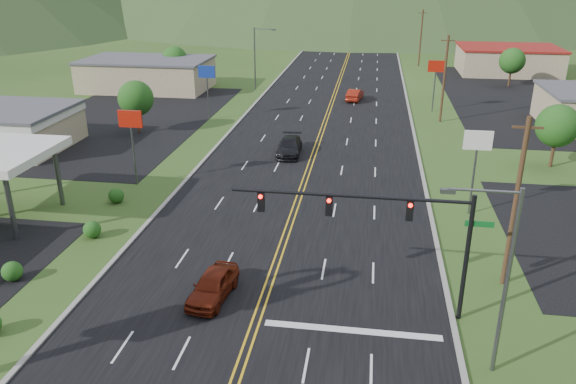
# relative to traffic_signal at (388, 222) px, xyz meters

# --- Properties ---
(traffic_signal) EXTENTS (13.10, 0.43, 7.00)m
(traffic_signal) POSITION_rel_traffic_signal_xyz_m (0.00, 0.00, 0.00)
(traffic_signal) COLOR black
(traffic_signal) RESTS_ON ground
(streetlight_east) EXTENTS (3.28, 0.25, 9.00)m
(streetlight_east) POSITION_rel_traffic_signal_xyz_m (4.70, -4.00, -0.15)
(streetlight_east) COLOR #59595E
(streetlight_east) RESTS_ON ground
(streetlight_west) EXTENTS (3.28, 0.25, 9.00)m
(streetlight_west) POSITION_rel_traffic_signal_xyz_m (-18.16, 56.00, -0.15)
(streetlight_west) COLOR #59595E
(streetlight_west) RESTS_ON ground
(building_west_far) EXTENTS (18.40, 11.40, 4.50)m
(building_west_far) POSITION_rel_traffic_signal_xyz_m (-34.48, 54.00, -3.07)
(building_west_far) COLOR #C8AC8B
(building_west_far) RESTS_ON ground
(building_east_far) EXTENTS (16.40, 12.40, 4.50)m
(building_east_far) POSITION_rel_traffic_signal_xyz_m (21.52, 76.00, -3.07)
(building_east_far) COLOR #C8AC8B
(building_east_far) RESTS_ON ground
(pole_sign_west_a) EXTENTS (2.00, 0.18, 6.40)m
(pole_sign_west_a) POSITION_rel_traffic_signal_xyz_m (-20.48, 16.00, -0.28)
(pole_sign_west_a) COLOR #59595E
(pole_sign_west_a) RESTS_ON ground
(pole_sign_west_b) EXTENTS (2.00, 0.18, 6.40)m
(pole_sign_west_b) POSITION_rel_traffic_signal_xyz_m (-20.48, 38.00, -0.28)
(pole_sign_west_b) COLOR #59595E
(pole_sign_west_b) RESTS_ON ground
(pole_sign_east_a) EXTENTS (2.00, 0.18, 6.40)m
(pole_sign_east_a) POSITION_rel_traffic_signal_xyz_m (6.52, 14.00, -0.28)
(pole_sign_east_a) COLOR #59595E
(pole_sign_east_a) RESTS_ON ground
(pole_sign_east_b) EXTENTS (2.00, 0.18, 6.40)m
(pole_sign_east_b) POSITION_rel_traffic_signal_xyz_m (6.52, 46.00, -0.28)
(pole_sign_east_b) COLOR #59595E
(pole_sign_east_b) RESTS_ON ground
(tree_west_a) EXTENTS (3.84, 3.84, 5.82)m
(tree_west_a) POSITION_rel_traffic_signal_xyz_m (-26.48, 31.00, -1.44)
(tree_west_a) COLOR #382314
(tree_west_a) RESTS_ON ground
(tree_west_b) EXTENTS (3.84, 3.84, 5.82)m
(tree_west_b) POSITION_rel_traffic_signal_xyz_m (-31.48, 58.00, -1.44)
(tree_west_b) COLOR #382314
(tree_west_b) RESTS_ON ground
(tree_east_a) EXTENTS (3.84, 3.84, 5.82)m
(tree_east_a) POSITION_rel_traffic_signal_xyz_m (15.52, 26.00, -1.44)
(tree_east_a) COLOR #382314
(tree_east_a) RESTS_ON ground
(tree_east_b) EXTENTS (3.84, 3.84, 5.82)m
(tree_east_b) POSITION_rel_traffic_signal_xyz_m (19.52, 64.00, -1.44)
(tree_east_b) COLOR #382314
(tree_east_b) RESTS_ON ground
(utility_pole_a) EXTENTS (1.60, 0.28, 10.00)m
(utility_pole_a) POSITION_rel_traffic_signal_xyz_m (7.02, 4.00, -0.20)
(utility_pole_a) COLOR #382314
(utility_pole_a) RESTS_ON ground
(utility_pole_b) EXTENTS (1.60, 0.28, 10.00)m
(utility_pole_b) POSITION_rel_traffic_signal_xyz_m (7.02, 41.00, -0.20)
(utility_pole_b) COLOR #382314
(utility_pole_b) RESTS_ON ground
(utility_pole_c) EXTENTS (1.60, 0.28, 10.00)m
(utility_pole_c) POSITION_rel_traffic_signal_xyz_m (7.02, 81.00, -0.20)
(utility_pole_c) COLOR #382314
(utility_pole_c) RESTS_ON ground
(utility_pole_d) EXTENTS (1.60, 0.28, 10.00)m
(utility_pole_d) POSITION_rel_traffic_signal_xyz_m (7.02, 121.00, -0.20)
(utility_pole_d) COLOR #382314
(utility_pole_d) RESTS_ON ground
(car_red_near) EXTENTS (2.34, 4.73, 1.55)m
(car_red_near) POSITION_rel_traffic_signal_xyz_m (-9.29, -0.08, -4.55)
(car_red_near) COLOR #621B0A
(car_red_near) RESTS_ON ground
(car_dark_mid) EXTENTS (2.42, 5.52, 1.58)m
(car_dark_mid) POSITION_rel_traffic_signal_xyz_m (-8.86, 25.92, -4.54)
(car_dark_mid) COLOR black
(car_dark_mid) RESTS_ON ground
(car_red_far) EXTENTS (2.37, 4.94, 1.56)m
(car_red_far) POSITION_rel_traffic_signal_xyz_m (-3.48, 50.76, -4.55)
(car_red_far) COLOR maroon
(car_red_far) RESTS_ON ground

